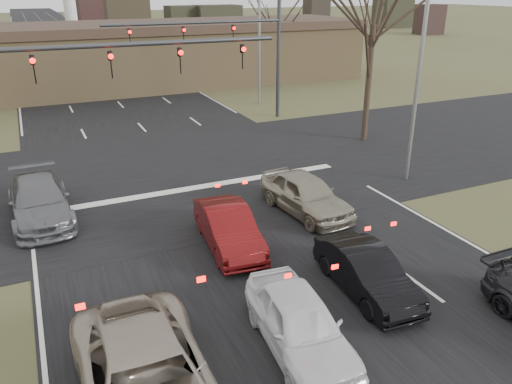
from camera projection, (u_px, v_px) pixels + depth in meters
The scene contains 14 objects.
road_main at pixel (76, 57), 61.35m from camera, with size 14.00×300.00×0.02m, color black.
road_cross at pixel (185, 173), 23.61m from camera, with size 200.00×14.00×0.02m, color black.
building at pixel (126, 55), 42.65m from camera, with size 42.40×10.40×5.30m.
mast_arm_near at pixel (54, 80), 17.97m from camera, with size 12.12×0.24×8.00m.
mast_arm_far at pixel (238, 42), 30.79m from camera, with size 11.12×0.24×8.00m.
streetlight_right_near at pixel (418, 54), 20.68m from camera, with size 2.34×0.25×10.00m.
streetlight_right_far at pixel (257, 26), 35.13m from camera, with size 2.34×0.25×10.00m.
tree_right_far at pixel (278, 1), 43.51m from camera, with size 5.40×5.40×9.00m.
car_silver_suv at pixel (148, 384), 10.05m from camera, with size 2.68×5.81×1.61m, color #AA9C89.
car_white_sedan at pixel (300, 323), 11.99m from camera, with size 1.72×4.28×1.46m, color white.
car_black_hatch at pixel (366, 272), 14.26m from camera, with size 1.41×4.03×1.33m, color black.
car_grey_ahead at pixel (40, 201), 18.76m from camera, with size 2.10×5.16×1.50m, color slate.
car_red_ahead at pixel (228, 228), 16.75m from camera, with size 1.49×4.28×1.41m, color #5B0D0D.
car_silver_ahead at pixel (306, 194), 19.28m from camera, with size 1.84×4.57×1.56m, color gray.
Camera 1 is at (-6.19, -6.53, 8.26)m, focal length 35.00 mm.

